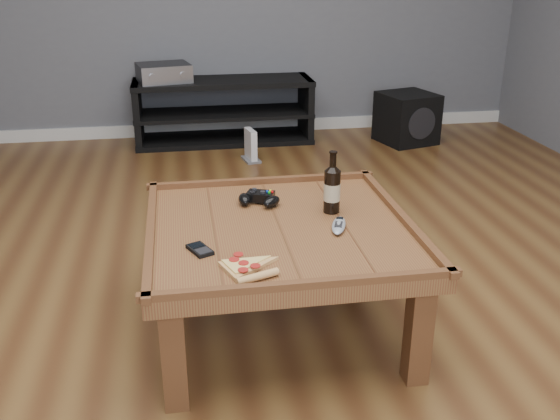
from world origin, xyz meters
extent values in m
plane|color=#4A2A15|center=(0.00, 0.00, 0.00)|extent=(6.00, 6.00, 0.00)
cube|color=silver|center=(0.00, 2.99, 0.05)|extent=(5.00, 0.02, 0.10)
cube|color=#5C2E1A|center=(0.00, 0.00, 0.42)|extent=(1.00, 1.00, 0.06)
cube|color=#492413|center=(-0.42, -0.42, 0.20)|extent=(0.08, 0.08, 0.39)
cube|color=#492413|center=(0.42, -0.42, 0.20)|extent=(0.08, 0.08, 0.39)
cube|color=#492413|center=(-0.42, 0.42, 0.20)|extent=(0.08, 0.08, 0.39)
cube|color=#492413|center=(0.42, 0.42, 0.20)|extent=(0.08, 0.08, 0.39)
cube|color=#492413|center=(0.00, 0.48, 0.46)|extent=(1.03, 0.03, 0.03)
cube|color=#492413|center=(0.00, -0.48, 0.46)|extent=(1.03, 0.03, 0.03)
cube|color=#492413|center=(0.48, 0.00, 0.46)|extent=(0.03, 1.03, 0.03)
cube|color=#492413|center=(-0.48, 0.00, 0.46)|extent=(0.03, 1.03, 0.03)
cube|color=black|center=(0.00, 2.75, 0.48)|extent=(1.40, 0.45, 0.04)
cube|color=black|center=(0.00, 2.75, 0.23)|extent=(1.40, 0.45, 0.03)
cube|color=black|center=(0.00, 2.75, 0.02)|extent=(1.40, 0.45, 0.04)
cube|color=black|center=(-0.67, 2.75, 0.25)|extent=(0.05, 0.44, 0.50)
cube|color=black|center=(0.67, 2.75, 0.25)|extent=(0.05, 0.44, 0.50)
cylinder|color=black|center=(0.23, 0.10, 0.54)|extent=(0.07, 0.07, 0.17)
cone|color=black|center=(0.23, 0.10, 0.64)|extent=(0.06, 0.06, 0.03)
cylinder|color=black|center=(0.23, 0.10, 0.67)|extent=(0.03, 0.03, 0.06)
cylinder|color=black|center=(0.23, 0.10, 0.70)|extent=(0.03, 0.03, 0.01)
cylinder|color=tan|center=(0.23, 0.10, 0.54)|extent=(0.07, 0.07, 0.07)
cube|color=black|center=(-0.04, 0.26, 0.48)|extent=(0.13, 0.11, 0.04)
ellipsoid|color=black|center=(-0.11, 0.24, 0.47)|extent=(0.05, 0.09, 0.04)
ellipsoid|color=black|center=(0.00, 0.20, 0.47)|extent=(0.10, 0.10, 0.04)
cylinder|color=black|center=(-0.06, 0.28, 0.50)|extent=(0.02, 0.02, 0.01)
cylinder|color=black|center=(-0.03, 0.24, 0.50)|extent=(0.02, 0.02, 0.01)
cylinder|color=yellow|center=(0.00, 0.26, 0.50)|extent=(0.01, 0.01, 0.01)
cylinder|color=red|center=(0.01, 0.24, 0.50)|extent=(0.01, 0.01, 0.01)
cylinder|color=#0C33CC|center=(-0.01, 0.25, 0.50)|extent=(0.01, 0.01, 0.01)
cylinder|color=#0C9919|center=(0.00, 0.24, 0.50)|extent=(0.01, 0.01, 0.01)
cylinder|color=tan|center=(-0.14, -0.41, 0.46)|extent=(0.15, 0.08, 0.03)
cylinder|color=#A8151B|center=(-0.18, -0.37, 0.47)|extent=(0.03, 0.03, 0.00)
cylinder|color=#A8151B|center=(-0.14, -0.35, 0.47)|extent=(0.03, 0.03, 0.00)
cylinder|color=#A8151B|center=(-0.17, -0.32, 0.47)|extent=(0.03, 0.03, 0.00)
cylinder|color=#A8151B|center=(-0.20, -0.29, 0.47)|extent=(0.03, 0.03, 0.00)
cylinder|color=#A8151B|center=(-0.18, -0.26, 0.47)|extent=(0.03, 0.03, 0.00)
cube|color=black|center=(-0.31, -0.17, 0.46)|extent=(0.10, 0.12, 0.01)
cube|color=black|center=(-0.32, -0.15, 0.46)|extent=(0.06, 0.06, 0.00)
cube|color=black|center=(-0.30, -0.20, 0.46)|extent=(0.06, 0.06, 0.00)
ellipsoid|color=gray|center=(0.22, -0.06, 0.46)|extent=(0.10, 0.17, 0.02)
cube|color=black|center=(0.23, -0.02, 0.47)|extent=(0.03, 0.03, 0.00)
cube|color=black|center=(0.21, -0.07, 0.47)|extent=(0.04, 0.06, 0.00)
cube|color=black|center=(-0.45, 2.75, 0.57)|extent=(0.44, 0.39, 0.13)
cube|color=#A1A4AB|center=(-0.42, 2.60, 0.57)|extent=(0.38, 0.09, 0.13)
cylinder|color=#A1A4AB|center=(-0.53, 2.57, 0.57)|extent=(0.05, 0.02, 0.05)
cylinder|color=#A1A4AB|center=(-0.30, 2.61, 0.57)|extent=(0.05, 0.02, 0.05)
cube|color=black|center=(1.44, 2.50, 0.20)|extent=(0.49, 0.49, 0.39)
cylinder|color=black|center=(1.49, 2.31, 0.20)|extent=(0.24, 0.08, 0.25)
cube|color=slate|center=(0.15, 2.21, 0.01)|extent=(0.14, 0.20, 0.02)
cube|color=white|center=(0.15, 2.21, 0.13)|extent=(0.08, 0.17, 0.22)
camera|label=1|loc=(-0.35, -2.15, 1.42)|focal=40.00mm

